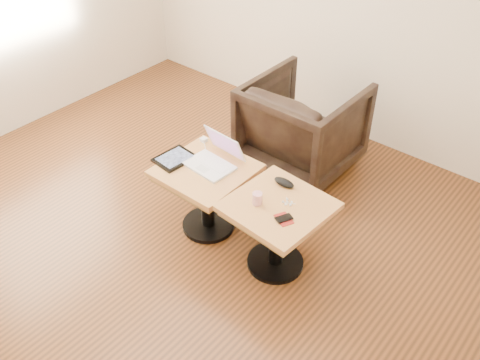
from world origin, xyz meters
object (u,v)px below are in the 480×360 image
Objects in this scene: side_table_right at (278,220)px; laptop at (214,158)px; striped_cup at (257,198)px; side_table_left at (207,184)px; armchair at (303,126)px.

side_table_right is 0.64m from laptop.
striped_cup is at bearing -140.03° from side_table_right.
side_table_left is 0.20m from laptop.
side_table_right is 7.76× the size of striped_cup.
side_table_left is 1.10m from armchair.
striped_cup is at bearing -7.82° from side_table_left.
striped_cup is (0.51, -0.07, 0.18)m from side_table_left.
armchair is (0.08, 1.10, -0.02)m from side_table_left.
side_table_left is at bearing 85.95° from armchair.
side_table_right is 1.21m from armchair.
armchair reaches higher than side_table_right.
side_table_left and side_table_right have the same top height.
side_table_right is 0.22m from striped_cup.
armchair reaches higher than side_table_left.
side_table_left is 7.31× the size of striped_cup.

